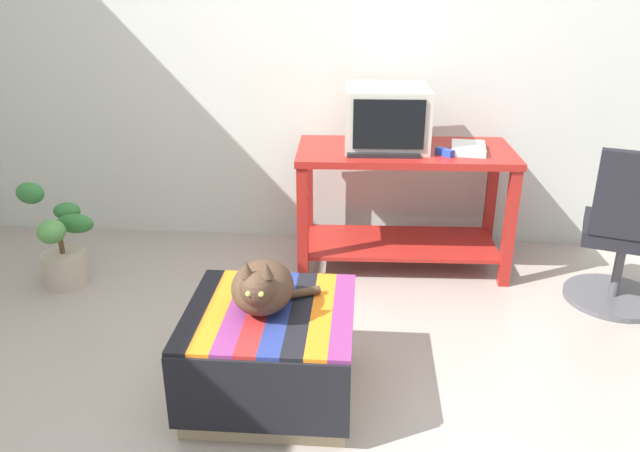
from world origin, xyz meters
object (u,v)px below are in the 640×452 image
Objects in this scene: potted_plant at (62,248)px; office_chair at (625,240)px; tv_monitor at (387,118)px; book at (468,148)px; keyboard at (383,153)px; stapler at (445,152)px; desk at (403,188)px; cat at (262,287)px; ottoman_with_blanket at (271,353)px.

office_chair is at bearing 0.05° from potted_plant.
tv_monitor is 0.49m from book.
potted_plant is (-2.28, -0.39, -0.52)m from book.
stapler is (0.34, 0.01, 0.01)m from keyboard.
potted_plant is 3.07m from office_chair.
potted_plant is at bearing -169.42° from desk.
cat is 1.62m from potted_plant.
desk is 2.59× the size of tv_monitor.
stapler is at bearing 55.03° from cat.
potted_plant is (-1.80, -0.29, -0.51)m from keyboard.
desk is 3.15× the size of keyboard.
stapler is at bearing -28.37° from tv_monitor.
tv_monitor is at bearing 110.08° from stapler.
book reaches higher than cat.
tv_monitor reaches higher than stapler.
cat is (-0.51, -1.37, -0.38)m from tv_monitor.
desk is 0.36m from stapler.
keyboard is (-0.02, -0.17, -0.16)m from tv_monitor.
desk is 11.44× the size of stapler.
tv_monitor reaches higher than potted_plant.
office_chair is (1.74, 0.91, 0.18)m from ottoman_with_blanket.
ottoman_with_blanket is at bearing -167.36° from stapler.
stapler reaches higher than keyboard.
office_chair is 1.04m from stapler.
potted_plant is at bearing -173.09° from keyboard.
keyboard reaches higher than potted_plant.
office_chair is (1.76, 0.91, -0.14)m from cat.
stapler reaches higher than desk.
stapler is (-0.93, 0.30, 0.37)m from office_chair.
book is 1.70m from ottoman_with_blanket.
book reaches higher than ottoman_with_blanket.
potted_plant is (-1.82, -0.46, -0.67)m from tv_monitor.
ottoman_with_blanket is at bearing 46.36° from office_chair.
book is (0.47, -0.07, -0.15)m from tv_monitor.
potted_plant reaches higher than ottoman_with_blanket.
book reaches higher than desk.
ottoman_with_blanket is at bearing -111.48° from tv_monitor.
office_chair reaches higher than desk.
stapler is at bearing 7.94° from potted_plant.
tv_monitor reaches higher than ottoman_with_blanket.
tv_monitor is at bearing 14.21° from potted_plant.
tv_monitor is at bearing 178.70° from book.
book is 0.17m from stapler.
stapler reaches higher than book.
office_chair reaches higher than keyboard.
tv_monitor is 0.23m from keyboard.
tv_monitor is 1.43m from office_chair.
tv_monitor reaches higher than cat.
stapler is (-0.14, -0.09, 0.00)m from book.
keyboard is 0.34m from stapler.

